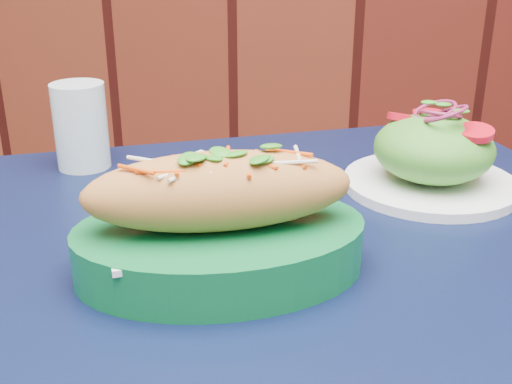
{
  "coord_description": "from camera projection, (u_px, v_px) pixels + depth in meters",
  "views": [
    {
      "loc": [
        -0.2,
        0.92,
        1.05
      ],
      "look_at": [
        -0.23,
        1.49,
        0.81
      ],
      "focal_mm": 45.0,
      "sensor_mm": 36.0,
      "label": 1
    }
  ],
  "objects": [
    {
      "name": "banh_mi_basket",
      "position": [
        220.0,
        223.0,
        0.58
      ],
      "size": [
        0.3,
        0.23,
        0.12
      ],
      "rotation": [
        0.0,
        0.0,
        0.24
      ],
      "color": "#0C602D",
      "rests_on": "cafe_table"
    },
    {
      "name": "water_glass",
      "position": [
        81.0,
        126.0,
        0.84
      ],
      "size": [
        0.07,
        0.07,
        0.11
      ],
      "primitive_type": "cylinder",
      "color": "silver",
      "rests_on": "cafe_table"
    },
    {
      "name": "cafe_table",
      "position": [
        300.0,
        335.0,
        0.66
      ],
      "size": [
        1.01,
        1.01,
        0.75
      ],
      "rotation": [
        0.0,
        0.0,
        0.32
      ],
      "color": "black",
      "rests_on": "ground"
    },
    {
      "name": "salad_plate",
      "position": [
        433.0,
        156.0,
        0.78
      ],
      "size": [
        0.21,
        0.21,
        0.11
      ],
      "rotation": [
        0.0,
        0.0,
        0.25
      ],
      "color": "white",
      "rests_on": "cafe_table"
    }
  ]
}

